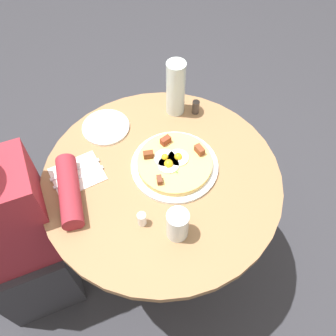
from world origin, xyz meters
TOP-DOWN VIEW (x-y plane):
  - ground_plane at (0.00, 0.00)m, footprint 6.00×6.00m
  - dining_table at (0.00, 0.00)m, footprint 0.83×0.83m
  - person_seated at (0.58, -0.08)m, footprint 0.52×0.31m
  - pizza_plate at (-0.06, -0.02)m, footprint 0.31×0.31m
  - breakfast_pizza at (-0.06, -0.02)m, footprint 0.26×0.26m
  - bread_plate at (0.11, -0.29)m, footprint 0.18×0.18m
  - napkin at (0.27, -0.12)m, footprint 0.18×0.16m
  - fork at (0.27, -0.14)m, footprint 0.18×0.03m
  - knife at (0.27, -0.10)m, footprint 0.18×0.03m
  - water_glass at (0.03, 0.22)m, footprint 0.07×0.07m
  - water_bottle at (-0.17, -0.27)m, footprint 0.07×0.07m
  - salt_shaker at (0.12, 0.14)m, footprint 0.03×0.03m
  - pepper_shaker at (-0.24, -0.23)m, footprint 0.03×0.03m

SIDE VIEW (x-z plane):
  - ground_plane at x=0.00m, z-range 0.00..0.00m
  - person_seated at x=0.58m, z-range -0.06..1.07m
  - dining_table at x=0.00m, z-range 0.20..0.95m
  - napkin at x=0.27m, z-range 0.75..0.76m
  - bread_plate at x=0.11m, z-range 0.75..0.76m
  - pizza_plate at x=-0.06m, z-range 0.75..0.76m
  - fork at x=0.27m, z-range 0.76..0.76m
  - knife at x=0.27m, z-range 0.76..0.76m
  - breakfast_pizza at x=-0.06m, z-range 0.75..0.80m
  - salt_shaker at x=0.12m, z-range 0.75..0.81m
  - pepper_shaker at x=-0.24m, z-range 0.75..0.81m
  - water_glass at x=0.03m, z-range 0.75..0.87m
  - water_bottle at x=-0.17m, z-range 0.75..0.98m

